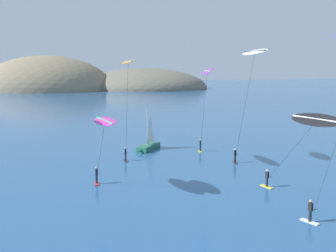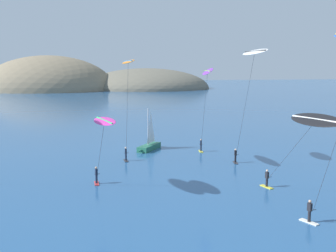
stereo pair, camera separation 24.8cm
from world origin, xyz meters
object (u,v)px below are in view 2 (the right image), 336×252
at_px(kitesurfer_black, 312,125).
at_px(kitesurfer_magenta, 104,126).
at_px(sailboat_near, 148,145).
at_px(kitesurfer_white, 253,60).
at_px(kitesurfer_purple, 207,79).
at_px(kitesurfer_orange, 128,70).

distance_m(kitesurfer_black, kitesurfer_magenta, 17.60).
distance_m(sailboat_near, kitesurfer_white, 20.34).
height_order(kitesurfer_purple, kitesurfer_magenta, kitesurfer_purple).
bearing_deg(kitesurfer_purple, kitesurfer_white, -67.95).
xyz_separation_m(kitesurfer_magenta, kitesurfer_orange, (3.16, 9.15, 4.79)).
distance_m(kitesurfer_purple, kitesurfer_white, 7.79).
xyz_separation_m(kitesurfer_black, kitesurfer_white, (-1.00, 9.99, 5.36)).
relative_size(kitesurfer_black, kitesurfer_orange, 0.75).
height_order(kitesurfer_magenta, kitesurfer_white, kitesurfer_white).
bearing_deg(kitesurfer_magenta, kitesurfer_orange, 70.92).
height_order(kitesurfer_purple, kitesurfer_orange, kitesurfer_orange).
relative_size(sailboat_near, kitesurfer_purple, 0.51).
height_order(kitesurfer_black, kitesurfer_white, kitesurfer_white).
bearing_deg(kitesurfer_magenta, kitesurfer_white, 12.79).
bearing_deg(kitesurfer_purple, kitesurfer_magenta, -140.26).
bearing_deg(kitesurfer_white, kitesurfer_magenta, -167.21).
xyz_separation_m(kitesurfer_orange, kitesurfer_white, (12.18, -5.66, 1.10)).
bearing_deg(sailboat_near, kitesurfer_purple, -52.22).
distance_m(kitesurfer_black, kitesurfer_white, 11.38).
relative_size(sailboat_near, kitesurfer_white, 0.44).
bearing_deg(kitesurfer_orange, kitesurfer_purple, 7.73).
bearing_deg(kitesurfer_black, kitesurfer_purple, 102.69).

